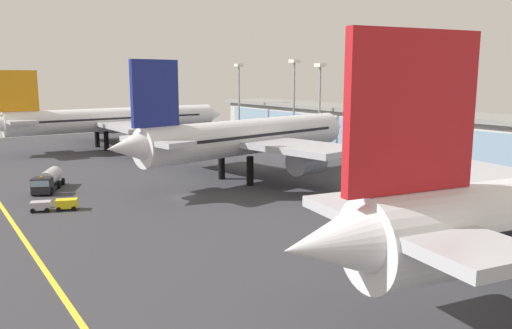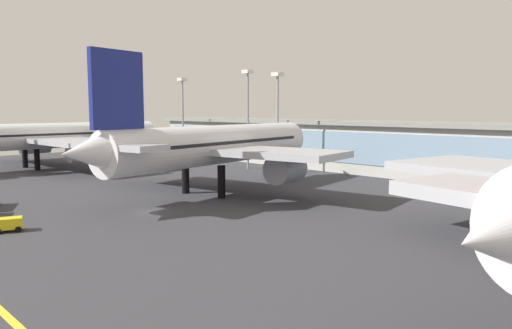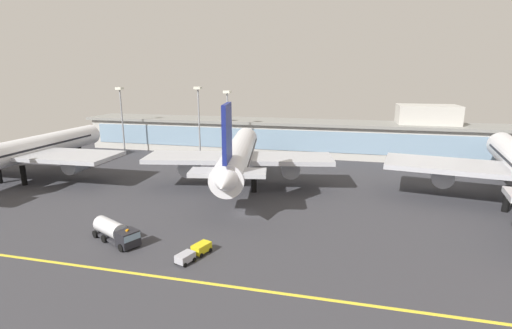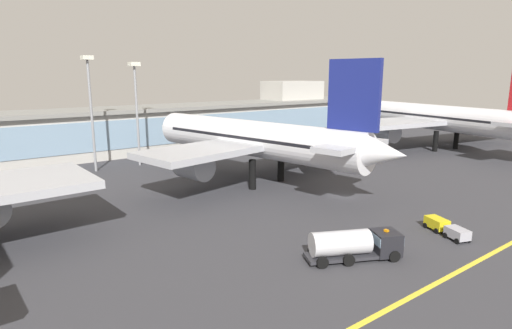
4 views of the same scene
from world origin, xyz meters
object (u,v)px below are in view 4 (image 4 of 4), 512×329
at_px(airliner_near_right, 253,139).
at_px(airliner_far_right, 435,118).
at_px(baggage_tug_near, 446,228).
at_px(apron_light_mast_west, 136,97).
at_px(fuel_tanker_truck, 357,244).
at_px(apron_light_mast_east, 90,95).

height_order(airliner_near_right, airliner_far_right, airliner_far_right).
bearing_deg(baggage_tug_near, apron_light_mast_west, 33.01).
bearing_deg(airliner_far_right, baggage_tug_near, 131.24).
bearing_deg(apron_light_mast_west, airliner_near_right, -67.20).
bearing_deg(fuel_tanker_truck, airliner_far_right, 51.02).
height_order(fuel_tanker_truck, apron_light_mast_east, apron_light_mast_east).
bearing_deg(apron_light_mast_west, fuel_tanker_truck, -89.90).
bearing_deg(fuel_tanker_truck, apron_light_mast_east, 124.99).
xyz_separation_m(airliner_near_right, apron_light_mast_east, (-18.14, 23.28, 6.60)).
bearing_deg(apron_light_mast_east, baggage_tug_near, -68.85).
xyz_separation_m(airliner_far_right, baggage_tug_near, (-50.47, -31.36, -6.32)).
distance_m(airliner_near_right, apron_light_mast_east, 30.24).
distance_m(apron_light_mast_west, apron_light_mast_east, 8.32).
bearing_deg(apron_light_mast_east, apron_light_mast_west, 0.81).
bearing_deg(airliner_near_right, fuel_tanker_truck, 151.10).
height_order(airliner_far_right, apron_light_mast_west, airliner_far_right).
relative_size(baggage_tug_near, apron_light_mast_west, 0.30).
height_order(apron_light_mast_west, apron_light_mast_east, apron_light_mast_east).
relative_size(airliner_near_right, airliner_far_right, 0.84).
distance_m(fuel_tanker_truck, baggage_tug_near, 12.82).
distance_m(airliner_near_right, airliner_far_right, 53.39).
xyz_separation_m(fuel_tanker_truck, apron_light_mast_west, (-0.09, 52.75, 11.53)).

